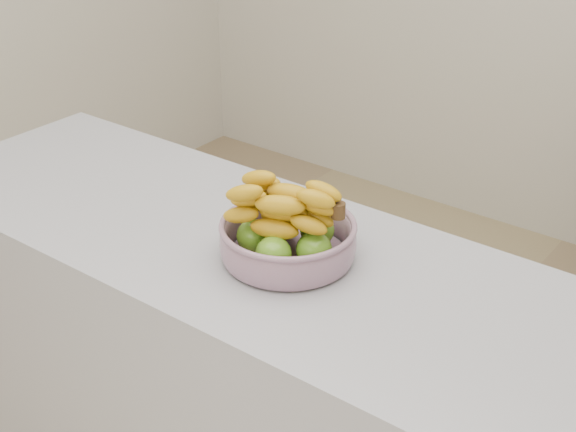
# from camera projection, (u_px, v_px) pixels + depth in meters

# --- Properties ---
(counter) EXTENTS (2.00, 0.60, 0.90)m
(counter) POSITION_uv_depth(u_px,v_px,m) (280.00, 416.00, 1.91)
(counter) COLOR #9F9EA7
(counter) RESTS_ON ground
(fruit_bowl) EXTENTS (0.29, 0.29, 0.17)m
(fruit_bowl) POSITION_uv_depth(u_px,v_px,m) (288.00, 235.00, 1.66)
(fruit_bowl) COLOR #939CB1
(fruit_bowl) RESTS_ON counter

